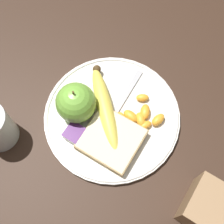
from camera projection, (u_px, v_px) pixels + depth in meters
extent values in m
plane|color=#332116|center=(112.00, 118.00, 0.65)|extent=(3.00, 3.00, 0.00)
cylinder|color=silver|center=(112.00, 117.00, 0.64)|extent=(0.28, 0.28, 0.01)
torus|color=silver|center=(112.00, 116.00, 0.64)|extent=(0.27, 0.27, 0.01)
sphere|color=#72B23D|center=(76.00, 103.00, 0.61)|extent=(0.08, 0.08, 0.08)
cylinder|color=brown|center=(73.00, 93.00, 0.56)|extent=(0.00, 0.00, 0.01)
ellipsoid|color=#E0CC4C|center=(106.00, 107.00, 0.63)|extent=(0.16, 0.16, 0.03)
sphere|color=#473319|center=(97.00, 69.00, 0.66)|extent=(0.02, 0.02, 0.02)
cube|color=tan|center=(112.00, 140.00, 0.61)|extent=(0.11, 0.10, 0.02)
cube|color=beige|center=(112.00, 140.00, 0.61)|extent=(0.11, 0.10, 0.02)
cube|color=#B2B2B7|center=(125.00, 96.00, 0.65)|extent=(0.02, 0.14, 0.00)
cube|color=#B2B2B7|center=(101.00, 134.00, 0.62)|extent=(0.03, 0.06, 0.00)
cube|color=white|center=(77.00, 135.00, 0.61)|extent=(0.04, 0.04, 0.02)
cube|color=#4C1E60|center=(76.00, 133.00, 0.60)|extent=(0.05, 0.04, 0.00)
ellipsoid|color=#F9A32D|center=(145.00, 125.00, 0.62)|extent=(0.03, 0.03, 0.01)
ellipsoid|color=#F9A32D|center=(122.00, 117.00, 0.63)|extent=(0.04, 0.04, 0.02)
ellipsoid|color=#F9A32D|center=(142.00, 98.00, 0.65)|extent=(0.03, 0.03, 0.01)
ellipsoid|color=#F9A32D|center=(131.00, 116.00, 0.63)|extent=(0.04, 0.03, 0.02)
ellipsoid|color=#F9A32D|center=(145.00, 112.00, 0.63)|extent=(0.03, 0.04, 0.02)
ellipsoid|color=#F9A32D|center=(140.00, 120.00, 0.63)|extent=(0.03, 0.04, 0.02)
ellipsoid|color=#F9A32D|center=(158.00, 120.00, 0.63)|extent=(0.03, 0.03, 0.02)
cube|color=#93704C|center=(210.00, 209.00, 0.54)|extent=(0.08, 0.08, 0.08)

